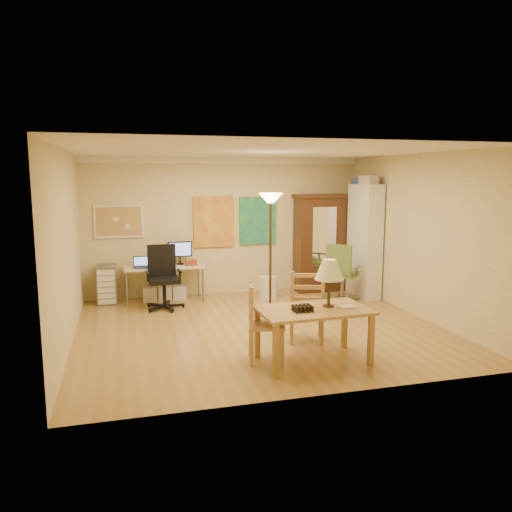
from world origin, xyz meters
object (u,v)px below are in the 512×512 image
object	(u,v)px
office_chair_black	(164,292)
bookshelf	(364,241)
armoire	(320,249)
dining_table	(319,298)
computer_desk	(166,280)
office_chair_green	(341,286)

from	to	relation	value
office_chair_black	bookshelf	bearing A→B (deg)	-0.61
office_chair_black	armoire	bearing A→B (deg)	11.50
dining_table	computer_desk	xyz separation A→B (m)	(-1.60, 3.67, -0.41)
dining_table	office_chair_green	distance (m)	3.25
computer_desk	bookshelf	xyz separation A→B (m)	(3.79, -0.61, 0.68)
office_chair_black	armoire	xyz separation A→B (m)	(3.23, 0.66, 0.56)
office_chair_black	computer_desk	bearing A→B (deg)	82.01
computer_desk	office_chair_green	xyz separation A→B (m)	(3.20, -0.90, -0.11)
bookshelf	armoire	bearing A→B (deg)	132.54
office_chair_black	armoire	world-z (taller)	armoire
office_chair_green	bookshelf	size ratio (longest dim) A/B	0.50
bookshelf	dining_table	bearing A→B (deg)	-125.62
computer_desk	office_chair_black	bearing A→B (deg)	-97.99
office_chair_black	bookshelf	world-z (taller)	bookshelf
armoire	bookshelf	xyz separation A→B (m)	(0.64, -0.70, 0.23)
office_chair_green	computer_desk	bearing A→B (deg)	164.35
office_chair_black	office_chair_green	xyz separation A→B (m)	(3.28, -0.32, -0.01)
computer_desk	armoire	size ratio (longest dim) A/B	0.74
office_chair_black	office_chair_green	bearing A→B (deg)	-5.65
office_chair_black	office_chair_green	size ratio (longest dim) A/B	1.03
armoire	office_chair_black	bearing A→B (deg)	-168.50
office_chair_black	dining_table	bearing A→B (deg)	-61.56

